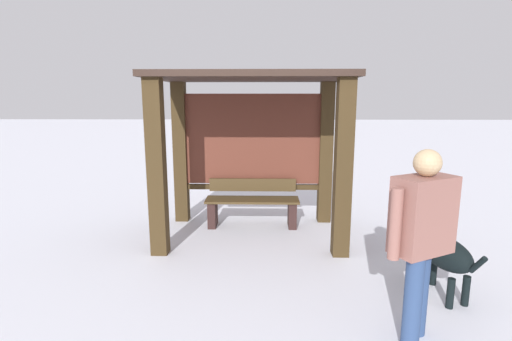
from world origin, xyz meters
name	(u,v)px	position (x,y,z in m)	size (l,w,h in m)	color
ground_plane	(251,235)	(0.00, 0.00, 0.00)	(60.00, 60.00, 0.00)	silver
bus_shelter	(252,126)	(0.00, 0.17, 1.57)	(2.63, 1.71, 2.28)	#3C2D18
bench_left_inside	(252,204)	(0.00, 0.41, 0.34)	(1.43, 0.40, 0.72)	#47361D
person_walking	(422,232)	(1.41, -2.43, 0.93)	(0.63, 0.45, 1.59)	#935F54
dog	(439,251)	(1.95, -1.63, 0.45)	(0.48, 1.00, 0.64)	black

